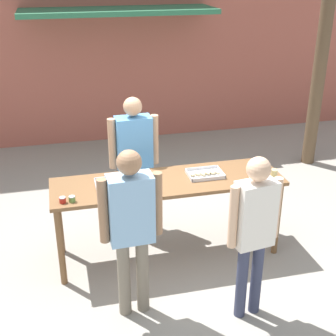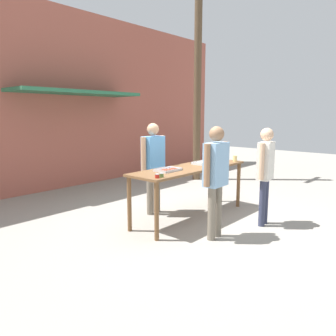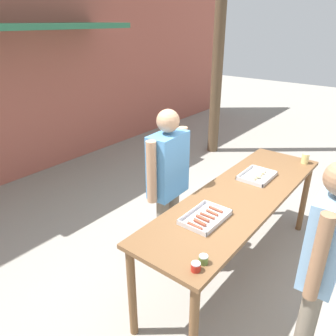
{
  "view_description": "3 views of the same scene",
  "coord_description": "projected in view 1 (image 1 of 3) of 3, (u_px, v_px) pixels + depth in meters",
  "views": [
    {
      "loc": [
        -1.1,
        -4.53,
        3.2
      ],
      "look_at": [
        0.0,
        0.0,
        1.1
      ],
      "focal_mm": 50.0,
      "sensor_mm": 36.0,
      "label": 1
    },
    {
      "loc": [
        -4.65,
        -3.55,
        1.9
      ],
      "look_at": [
        -0.59,
        0.03,
        1.0
      ],
      "focal_mm": 35.0,
      "sensor_mm": 36.0,
      "label": 2
    },
    {
      "loc": [
        -2.61,
        -1.17,
        2.48
      ],
      "look_at": [
        -0.26,
        0.69,
        1.12
      ],
      "focal_mm": 35.0,
      "sensor_mm": 36.0,
      "label": 3
    }
  ],
  "objects": [
    {
      "name": "food_tray_buns",
      "position": [
        205.0,
        174.0,
        5.29
      ],
      "size": [
        0.4,
        0.3,
        0.05
      ],
      "color": "silver",
      "rests_on": "serving_table"
    },
    {
      "name": "person_customer_with_cup",
      "position": [
        254.0,
        224.0,
        4.21
      ],
      "size": [
        0.52,
        0.25,
        1.66
      ],
      "rotation": [
        0.0,
        0.0,
        3.29
      ],
      "color": "#333851",
      "rests_on": "ground"
    },
    {
      "name": "food_tray_sausages",
      "position": [
        115.0,
        184.0,
        5.07
      ],
      "size": [
        0.43,
        0.29,
        0.04
      ],
      "color": "silver",
      "rests_on": "serving_table"
    },
    {
      "name": "condiment_jar_mustard",
      "position": [
        63.0,
        200.0,
        4.69
      ],
      "size": [
        0.07,
        0.07,
        0.06
      ],
      "color": "#B22319",
      "rests_on": "serving_table"
    },
    {
      "name": "serving_table",
      "position": [
        168.0,
        189.0,
        5.22
      ],
      "size": [
        2.57,
        0.74,
        0.95
      ],
      "color": "brown",
      "rests_on": "ground"
    },
    {
      "name": "beer_cup",
      "position": [
        273.0,
        174.0,
        5.18
      ],
      "size": [
        0.08,
        0.08,
        0.12
      ],
      "color": "#DBC67A",
      "rests_on": "serving_table"
    },
    {
      "name": "person_server_behind_table",
      "position": [
        134.0,
        153.0,
        5.7
      ],
      "size": [
        0.62,
        0.25,
        1.72
      ],
      "rotation": [
        0.0,
        0.0,
        0.04
      ],
      "color": "#756B5B",
      "rests_on": "ground"
    },
    {
      "name": "person_customer_holding_hotdog",
      "position": [
        131.0,
        221.0,
        4.22
      ],
      "size": [
        0.58,
        0.24,
        1.72
      ],
      "rotation": [
        0.0,
        0.0,
        3.18
      ],
      "color": "#756B5B",
      "rests_on": "ground"
    },
    {
      "name": "building_facade_back",
      "position": [
        115.0,
        17.0,
        8.16
      ],
      "size": [
        12.0,
        1.11,
        4.5
      ],
      "color": "#A85647",
      "rests_on": "ground"
    },
    {
      "name": "condiment_jar_ketchup",
      "position": [
        72.0,
        199.0,
        4.71
      ],
      "size": [
        0.07,
        0.07,
        0.06
      ],
      "color": "#567A38",
      "rests_on": "serving_table"
    },
    {
      "name": "ground_plane",
      "position": [
        168.0,
        252.0,
        5.57
      ],
      "size": [
        24.0,
        24.0,
        0.0
      ],
      "primitive_type": "plane",
      "color": "gray"
    }
  ]
}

